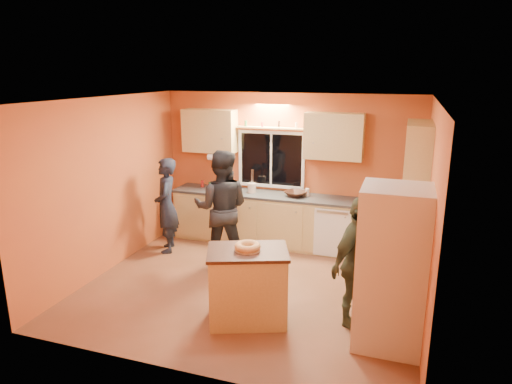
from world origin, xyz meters
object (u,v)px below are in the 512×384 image
at_px(refrigerator, 392,268).
at_px(person_center, 222,208).
at_px(island, 248,285).
at_px(person_left, 166,205).
at_px(person_right, 357,263).

distance_m(refrigerator, person_center, 2.97).
relative_size(refrigerator, island, 1.62).
bearing_deg(person_center, person_left, -22.22).
xyz_separation_m(person_center, person_right, (2.20, -1.20, -0.11)).
relative_size(island, person_center, 0.62).
relative_size(person_center, person_right, 1.14).
bearing_deg(refrigerator, person_right, 146.25).
relative_size(person_left, person_center, 0.88).
height_order(refrigerator, person_left, refrigerator).
bearing_deg(person_right, person_left, 93.30).
bearing_deg(island, person_right, -6.84).
height_order(refrigerator, person_right, refrigerator).
bearing_deg(person_right, island, 130.31).
relative_size(refrigerator, person_left, 1.14).
relative_size(island, person_right, 0.70).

